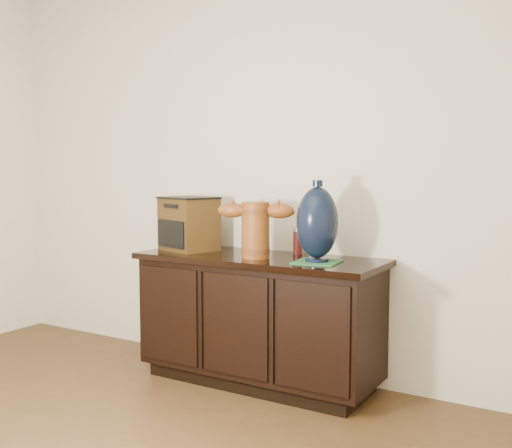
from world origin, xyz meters
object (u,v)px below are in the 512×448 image
Objects in this scene: tv_radio at (189,224)px; lamp_base at (317,223)px; spray_can at (298,241)px; sideboard at (259,318)px; terracotta_vessel at (256,227)px.

tv_radio is 0.91× the size of lamp_base.
lamp_base is at bearing -45.44° from spray_can.
spray_can is at bearing 49.67° from sideboard.
terracotta_vessel is 0.54m from tv_radio.
tv_radio reaches higher than terracotta_vessel.
terracotta_vessel is 0.38m from lamp_base.
terracotta_vessel is at bearing 9.65° from tv_radio.
spray_can is at bearing 33.67° from tv_radio.
lamp_base is (0.40, -0.06, 0.58)m from sideboard.
lamp_base is at bearing -14.79° from terracotta_vessel.
spray_can reaches higher than sideboard.
lamp_base is 2.74× the size of spray_can.
terracotta_vessel is at bearing -72.44° from sideboard.
lamp_base reaches higher than sideboard.
tv_radio is 0.91m from lamp_base.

